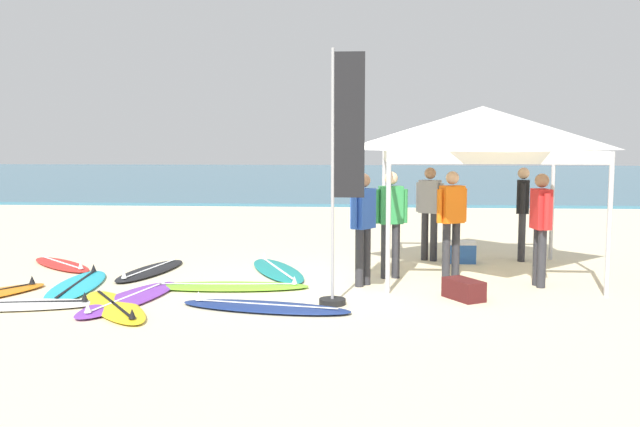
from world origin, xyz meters
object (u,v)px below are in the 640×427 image
(surfboard_cyan, at_px, (77,285))
(surfboard_white, at_px, (6,305))
(surfboard_black, at_px, (150,270))
(person_red, at_px, (541,222))
(surfboard_red, at_px, (62,264))
(person_black, at_px, (523,207))
(surfboard_purple, at_px, (130,298))
(surfboard_yellow, at_px, (114,306))
(canopy_tent, at_px, (482,129))
(person_grey, at_px, (430,207))
(surfboard_lime, at_px, (229,286))
(person_blue, at_px, (363,221))
(person_green, at_px, (391,217))
(surfboard_navy, at_px, (265,307))
(cooler_box, at_px, (461,252))
(person_orange, at_px, (452,216))
(surfboard_teal, at_px, (277,270))
(banner_flag, at_px, (341,188))
(gear_bag_near_tent, at_px, (464,289))

(surfboard_cyan, relative_size, surfboard_white, 0.94)
(surfboard_black, height_order, person_red, person_red)
(surfboard_red, bearing_deg, person_black, 8.19)
(surfboard_black, bearing_deg, surfboard_purple, -80.16)
(surfboard_yellow, bearing_deg, canopy_tent, 28.17)
(surfboard_purple, bearing_deg, person_grey, 39.12)
(surfboard_lime, relative_size, person_black, 1.43)
(person_blue, bearing_deg, person_green, 55.06)
(surfboard_purple, relative_size, surfboard_navy, 1.02)
(surfboard_red, distance_m, surfboard_purple, 3.25)
(person_blue, distance_m, cooler_box, 2.88)
(surfboard_navy, height_order, person_green, person_green)
(surfboard_white, xyz_separation_m, person_orange, (6.11, 2.53, 0.95))
(person_orange, height_order, person_blue, same)
(surfboard_cyan, xyz_separation_m, person_grey, (5.47, 2.77, 0.95))
(surfboard_navy, height_order, person_blue, person_blue)
(surfboard_black, height_order, surfboard_teal, same)
(banner_flag, bearing_deg, person_black, 49.24)
(person_green, height_order, person_blue, same)
(person_black, bearing_deg, surfboard_yellow, -145.93)
(surfboard_lime, height_order, surfboard_black, same)
(person_black, relative_size, person_grey, 1.00)
(surfboard_red, bearing_deg, banner_flag, -26.59)
(surfboard_white, height_order, banner_flag, banner_flag)
(surfboard_teal, bearing_deg, surfboard_red, 176.13)
(surfboard_yellow, bearing_deg, surfboard_lime, 47.80)
(surfboard_teal, xyz_separation_m, person_orange, (2.85, -0.18, 0.95))
(surfboard_lime, xyz_separation_m, gear_bag_near_tent, (3.40, -0.47, 0.10))
(canopy_tent, distance_m, surfboard_white, 7.53)
(cooler_box, bearing_deg, surfboard_navy, -129.07)
(canopy_tent, distance_m, surfboard_red, 7.56)
(gear_bag_near_tent, bearing_deg, canopy_tent, 74.97)
(surfboard_black, bearing_deg, person_grey, 17.74)
(surfboard_yellow, relative_size, person_black, 1.22)
(person_grey, xyz_separation_m, gear_bag_near_tent, (0.21, -3.14, -0.85))
(surfboard_red, xyz_separation_m, banner_flag, (4.99, -2.50, 1.54))
(surfboard_white, relative_size, banner_flag, 0.75)
(cooler_box, bearing_deg, surfboard_red, -172.79)
(surfboard_black, bearing_deg, person_orange, -0.06)
(person_black, xyz_separation_m, person_red, (-0.23, -2.29, 0.00))
(surfboard_teal, height_order, gear_bag_near_tent, gear_bag_near_tent)
(canopy_tent, distance_m, person_orange, 1.50)
(surfboard_purple, height_order, banner_flag, banner_flag)
(surfboard_purple, relative_size, gear_bag_near_tent, 4.07)
(cooler_box, bearing_deg, person_red, -65.93)
(surfboard_white, height_order, person_green, person_green)
(surfboard_navy, bearing_deg, person_red, 23.69)
(canopy_tent, bearing_deg, surfboard_purple, -155.90)
(person_blue, bearing_deg, surfboard_purple, -158.68)
(canopy_tent, bearing_deg, surfboard_black, -177.59)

